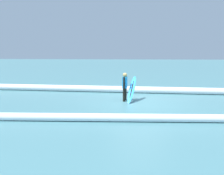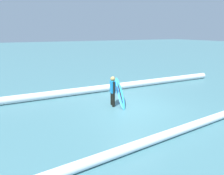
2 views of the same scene
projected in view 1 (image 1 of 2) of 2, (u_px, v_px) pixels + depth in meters
name	position (u px, v px, depth m)	size (l,w,h in m)	color
ground_plane	(140.00, 103.00, 11.30)	(139.81, 139.81, 0.00)	#44777F
surfer	(125.00, 85.00, 11.80)	(0.26, 0.53, 1.48)	black
surfboard	(132.00, 89.00, 11.73)	(0.59, 1.47, 1.27)	#268CE5
wave_crest_foreground	(130.00, 90.00, 14.26)	(0.40, 0.40, 17.75)	silver
wave_crest_midground	(187.00, 118.00, 8.26)	(0.30, 0.30, 17.69)	white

